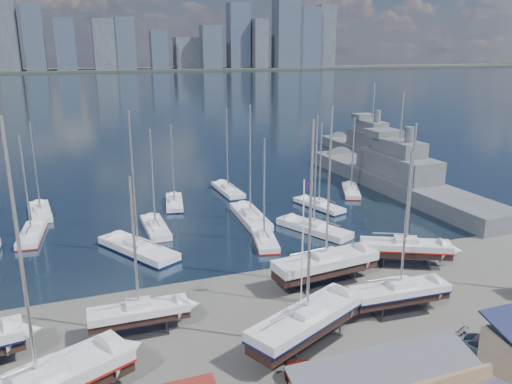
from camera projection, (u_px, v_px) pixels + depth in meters
name	position (u px, v px, depth m)	size (l,w,h in m)	color
ground	(295.00, 315.00, 44.33)	(1400.00, 1400.00, 0.00)	#605E59
water	(96.00, 87.00, 323.97)	(1400.00, 600.00, 0.40)	#182A39
far_shore	(82.00, 71.00, 558.13)	(1400.00, 80.00, 2.20)	#2D332D
skyline	(72.00, 35.00, 539.51)	(639.14, 43.80, 107.69)	#475166
sailboat_cradle_2	(139.00, 312.00, 41.01)	(8.18, 2.41, 13.49)	#2D2D33
sailboat_cradle_3	(307.00, 321.00, 39.29)	(11.54, 7.68, 18.06)	#2D2D33
sailboat_cradle_4	(326.00, 263.00, 49.89)	(11.28, 4.27, 17.83)	#2D2D33
sailboat_cradle_5	(400.00, 292.00, 44.32)	(9.21, 3.01, 14.79)	#2D2D33
sailboat_cradle_6	(406.00, 248.00, 54.19)	(9.83, 6.77, 15.63)	#2D2D33
sailboat_moored_1	(32.00, 236.00, 62.62)	(3.40, 9.32, 13.64)	black
sailboat_moored_2	(41.00, 213.00, 71.46)	(3.52, 9.50, 14.02)	black
sailboat_moored_3	(138.00, 251.00, 57.88)	(8.47, 11.70, 17.32)	black
sailboat_moored_4	(156.00, 228.00, 65.12)	(2.67, 9.30, 14.01)	black
sailboat_moored_5	(174.00, 203.00, 75.77)	(3.92, 8.97, 12.98)	black
sailboat_moored_6	(264.00, 239.00, 61.42)	(4.40, 9.35, 13.48)	black
sailboat_moored_7	(250.00, 218.00, 69.16)	(3.70, 11.19, 16.67)	black
sailboat_moored_8	(228.00, 191.00, 82.42)	(3.07, 9.85, 14.60)	black
sailboat_moored_9	(314.00, 230.00, 64.68)	(7.10, 10.81, 15.92)	black
sailboat_moored_10	(319.00, 206.00, 74.48)	(4.89, 9.31, 13.41)	black
sailboat_moored_11	(351.00, 192.00, 82.18)	(5.99, 8.93, 13.05)	black
naval_ship_east	(396.00, 180.00, 83.86)	(7.85, 46.15, 18.15)	slate
naval_ship_west	(370.00, 151.00, 108.87)	(8.21, 38.81, 17.47)	slate
car_d	(491.00, 351.00, 37.86)	(2.08, 5.11, 1.48)	gray
flagpole	(304.00, 234.00, 44.72)	(1.05, 0.12, 11.89)	white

